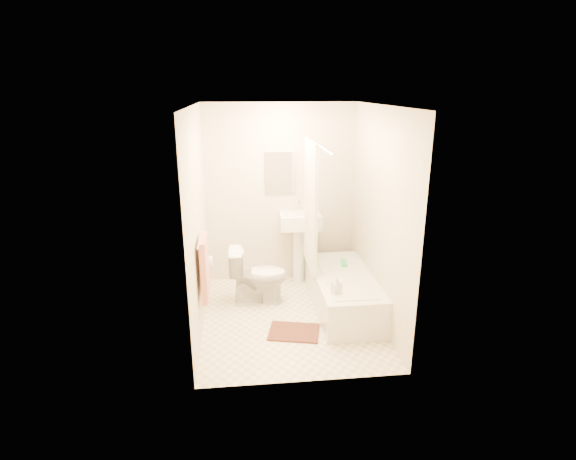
{
  "coord_description": "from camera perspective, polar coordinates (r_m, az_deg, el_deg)",
  "views": [
    {
      "loc": [
        -0.54,
        -4.66,
        2.58
      ],
      "look_at": [
        0.0,
        0.25,
        1.0
      ],
      "focal_mm": 28.0,
      "sensor_mm": 36.0,
      "label": 1
    }
  ],
  "objects": [
    {
      "name": "wall_back",
      "position": [
        6.05,
        -0.99,
        4.53
      ],
      "size": [
        2.0,
        0.02,
        2.4
      ],
      "primitive_type": "cube",
      "color": "beige",
      "rests_on": "ground"
    },
    {
      "name": "scrub_brush",
      "position": [
        5.71,
        7.11,
        -4.2
      ],
      "size": [
        0.1,
        0.23,
        0.04
      ],
      "primitive_type": "cube",
      "rotation": [
        0.0,
        0.0,
        -0.15
      ],
      "color": "#37C264",
      "rests_on": "bathtub"
    },
    {
      "name": "towel_bar",
      "position": [
        4.67,
        -11.1,
        -1.08
      ],
      "size": [
        0.02,
        0.6,
        0.02
      ],
      "primitive_type": "cylinder",
      "rotation": [
        1.57,
        0.0,
        0.0
      ],
      "color": "silver",
      "rests_on": "wall_left"
    },
    {
      "name": "bathtub",
      "position": [
        5.51,
        6.99,
        -7.8
      ],
      "size": [
        0.68,
        1.56,
        0.44
      ],
      "primitive_type": null,
      "color": "silver",
      "rests_on": "floor"
    },
    {
      "name": "toilet_paper",
      "position": [
        5.15,
        -10.2,
        -3.96
      ],
      "size": [
        0.11,
        0.12,
        0.12
      ],
      "primitive_type": "cylinder",
      "rotation": [
        0.0,
        1.57,
        0.0
      ],
      "color": "white",
      "rests_on": "wall_left"
    },
    {
      "name": "shower_curtain",
      "position": [
        5.4,
        2.88,
        3.13
      ],
      "size": [
        0.04,
        0.8,
        1.55
      ],
      "primitive_type": "cube",
      "color": "silver",
      "rests_on": "curtain_rod"
    },
    {
      "name": "wall_left",
      "position": [
        4.88,
        -11.42,
        0.96
      ],
      "size": [
        0.02,
        2.4,
        2.4
      ],
      "primitive_type": "cube",
      "color": "beige",
      "rests_on": "ground"
    },
    {
      "name": "ceiling",
      "position": [
        4.7,
        0.35,
        15.53
      ],
      "size": [
        2.4,
        2.4,
        0.0
      ],
      "primitive_type": "plane",
      "color": "white",
      "rests_on": "ground"
    },
    {
      "name": "soap_bottle",
      "position": [
        4.9,
        6.18,
        -7.01
      ],
      "size": [
        0.12,
        0.12,
        0.2
      ],
      "primitive_type": "imported",
      "rotation": [
        0.0,
        0.0,
        0.36
      ],
      "color": "white",
      "rests_on": "bathtub"
    },
    {
      "name": "toilet",
      "position": [
        5.59,
        -3.82,
        -5.82
      ],
      "size": [
        0.72,
        0.41,
        0.7
      ],
      "primitive_type": "imported",
      "rotation": [
        0.0,
        0.0,
        1.55
      ],
      "color": "white",
      "rests_on": "floor"
    },
    {
      "name": "curtain_rod",
      "position": [
        4.87,
        3.77,
        10.85
      ],
      "size": [
        0.03,
        1.7,
        0.03
      ],
      "primitive_type": "cylinder",
      "rotation": [
        1.57,
        0.0,
        0.0
      ],
      "color": "silver",
      "rests_on": "wall_back"
    },
    {
      "name": "floor",
      "position": [
        5.36,
        0.3,
        -11.07
      ],
      "size": [
        2.4,
        2.4,
        0.0
      ],
      "primitive_type": "plane",
      "color": "beige",
      "rests_on": "ground"
    },
    {
      "name": "towel",
      "position": [
        4.78,
        -10.52,
        -4.7
      ],
      "size": [
        0.06,
        0.45,
        0.66
      ],
      "primitive_type": "cube",
      "color": "#CC7266",
      "rests_on": "towel_bar"
    },
    {
      "name": "bath_mat",
      "position": [
        5.06,
        0.76,
        -12.82
      ],
      "size": [
        0.62,
        0.52,
        0.02
      ],
      "primitive_type": "cube",
      "rotation": [
        0.0,
        0.0,
        -0.23
      ],
      "color": "#56301E",
      "rests_on": "floor"
    },
    {
      "name": "sink",
      "position": [
        6.13,
        1.5,
        -1.82
      ],
      "size": [
        0.55,
        0.44,
        1.06
      ],
      "primitive_type": null,
      "rotation": [
        0.0,
        0.0,
        -0.02
      ],
      "color": "white",
      "rests_on": "floor"
    },
    {
      "name": "wall_right",
      "position": [
        5.1,
        11.56,
        1.66
      ],
      "size": [
        0.02,
        2.4,
        2.4
      ],
      "primitive_type": "cube",
      "color": "beige",
      "rests_on": "ground"
    },
    {
      "name": "mirror",
      "position": [
        5.97,
        -0.98,
        7.3
      ],
      "size": [
        0.4,
        0.03,
        0.55
      ],
      "primitive_type": "cube",
      "color": "white",
      "rests_on": "wall_back"
    }
  ]
}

